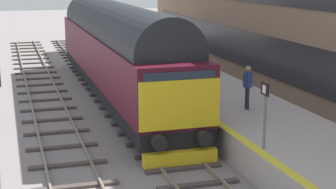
{
  "coord_description": "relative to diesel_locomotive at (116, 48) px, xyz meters",
  "views": [
    {
      "loc": [
        -5.13,
        -19.59,
        6.12
      ],
      "look_at": [
        0.2,
        -1.84,
        1.91
      ],
      "focal_mm": 58.41,
      "sensor_mm": 36.0,
      "label": 1
    }
  ],
  "objects": [
    {
      "name": "track_adjacent_west",
      "position": [
        -3.44,
        -6.21,
        -2.43
      ],
      "size": [
        2.5,
        60.0,
        0.15
      ],
      "color": "gray",
      "rests_on": "ground"
    },
    {
      "name": "waiting_passenger",
      "position": [
        3.52,
        -7.41,
        -0.5
      ],
      "size": [
        0.42,
        0.49,
        1.64
      ],
      "rotation": [
        0.0,
        0.0,
        1.29
      ],
      "color": "#2E2734",
      "rests_on": "station_platform"
    },
    {
      "name": "platform_number_sign",
      "position": [
        1.98,
        -11.88,
        -0.18
      ],
      "size": [
        0.1,
        0.44,
        1.96
      ],
      "color": "slate",
      "rests_on": "station_platform"
    },
    {
      "name": "diesel_locomotive",
      "position": [
        0.0,
        0.0,
        0.0
      ],
      "size": [
        2.74,
        20.41,
        4.68
      ],
      "color": "black",
      "rests_on": "ground"
    },
    {
      "name": "station_platform",
      "position": [
        3.6,
        -6.21,
        -1.99
      ],
      "size": [
        4.0,
        44.0,
        1.01
      ],
      "color": "#B6ABAA",
      "rests_on": "ground"
    },
    {
      "name": "track_main",
      "position": [
        -0.0,
        -6.21,
        -2.44
      ],
      "size": [
        2.5,
        60.0,
        0.15
      ],
      "color": "gray",
      "rests_on": "ground"
    },
    {
      "name": "ground_plane",
      "position": [
        -0.0,
        -6.21,
        -2.49
      ],
      "size": [
        140.0,
        140.0,
        0.0
      ],
      "primitive_type": "plane",
      "color": "gray",
      "rests_on": "ground"
    }
  ]
}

